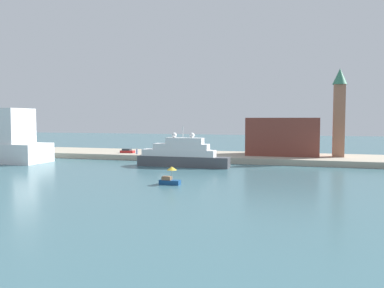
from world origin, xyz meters
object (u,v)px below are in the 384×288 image
at_px(small_motorboat, 170,178).
at_px(mooring_bollard, 212,155).
at_px(harbor_building, 283,136).
at_px(parked_car, 127,151).
at_px(large_yacht, 182,155).
at_px(bell_tower, 339,109).
at_px(person_figure, 137,151).

height_order(small_motorboat, mooring_bollard, small_motorboat).
xyz_separation_m(harbor_building, parked_car, (-44.76, -6.19, -4.67)).
relative_size(small_motorboat, harbor_building, 0.19).
xyz_separation_m(large_yacht, bell_tower, (37.08, 20.91, 11.47)).
height_order(large_yacht, parked_car, large_yacht).
height_order(harbor_building, parked_car, harbor_building).
relative_size(large_yacht, small_motorboat, 6.16).
xyz_separation_m(harbor_building, person_figure, (-40.22, -9.31, -4.41)).
xyz_separation_m(large_yacht, person_figure, (-17.68, 12.50, -0.52)).
relative_size(parked_car, mooring_bollard, 5.17).
height_order(large_yacht, mooring_bollard, large_yacht).
bearing_deg(harbor_building, small_motorboat, -109.30).
bearing_deg(bell_tower, harbor_building, 176.47).
bearing_deg(person_figure, large_yacht, -35.26).
xyz_separation_m(small_motorboat, harbor_building, (16.49, 47.08, 5.53)).
xyz_separation_m(bell_tower, parked_car, (-59.30, -5.29, -12.24)).
bearing_deg(large_yacht, small_motorboat, -76.53).
relative_size(large_yacht, parked_car, 5.46).
height_order(harbor_building, mooring_bollard, harbor_building).
relative_size(large_yacht, harbor_building, 1.17).
distance_m(bell_tower, mooring_bollard, 36.05).
bearing_deg(parked_car, small_motorboat, -55.34).
relative_size(harbor_building, bell_tower, 0.83).
height_order(bell_tower, parked_car, bell_tower).
bearing_deg(small_motorboat, person_figure, 122.14).
distance_m(parked_car, mooring_bollard, 27.45).
distance_m(large_yacht, bell_tower, 44.09).
relative_size(small_motorboat, bell_tower, 0.16).
bearing_deg(large_yacht, person_figure, 144.74).
relative_size(small_motorboat, mooring_bollard, 4.59).
distance_m(large_yacht, parked_car, 27.17).
height_order(person_figure, mooring_bollard, person_figure).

